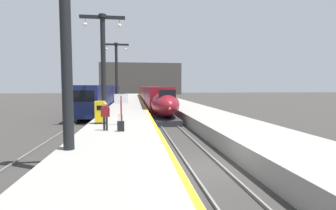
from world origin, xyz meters
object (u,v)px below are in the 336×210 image
(rolling_suitcase, at_px, (121,126))
(ticket_machine_yellow, at_px, (100,113))
(station_column_far, at_px, (116,67))
(regional_train_adjacent, at_px, (104,96))
(station_column_near, at_px, (65,2))
(passenger_near_edge, at_px, (105,114))
(departure_info_board, at_px, (121,103))
(highspeed_train_main, at_px, (150,95))
(station_column_mid, at_px, (103,55))

(rolling_suitcase, xyz_separation_m, ticket_machine_yellow, (-1.59, 3.31, 0.44))
(station_column_far, bearing_deg, regional_train_adjacent, 138.49)
(station_column_near, distance_m, passenger_near_edge, 6.79)
(rolling_suitcase, bearing_deg, regional_train_adjacent, 98.32)
(station_column_far, height_order, departure_info_board, station_column_far)
(station_column_far, bearing_deg, departure_info_board, -85.56)
(passenger_near_edge, distance_m, departure_info_board, 2.33)
(highspeed_train_main, xyz_separation_m, station_column_far, (-5.90, -8.83, 4.78))
(highspeed_train_main, distance_m, ticket_machine_yellow, 32.36)
(ticket_machine_yellow, bearing_deg, station_column_mid, 93.70)
(passenger_near_edge, relative_size, rolling_suitcase, 1.72)
(highspeed_train_main, bearing_deg, rolling_suitcase, -96.42)
(station_column_near, distance_m, station_column_mid, 12.79)
(station_column_near, height_order, station_column_far, station_column_near)
(station_column_near, xyz_separation_m, ticket_machine_yellow, (0.35, 7.36, -5.29))
(station_column_near, height_order, departure_info_board, station_column_near)
(highspeed_train_main, bearing_deg, departure_info_board, -97.06)
(regional_train_adjacent, height_order, station_column_far, station_column_far)
(station_column_mid, bearing_deg, rolling_suitcase, -77.46)
(ticket_machine_yellow, bearing_deg, highspeed_train_main, 80.12)
(regional_train_adjacent, relative_size, station_column_mid, 4.04)
(station_column_near, bearing_deg, station_column_mid, 90.00)
(highspeed_train_main, relative_size, rolling_suitcase, 58.19)
(station_column_far, bearing_deg, station_column_near, -90.00)
(ticket_machine_yellow, bearing_deg, passenger_near_edge, -77.11)
(station_column_far, height_order, rolling_suitcase, station_column_far)
(station_column_near, height_order, passenger_near_edge, station_column_near)
(highspeed_train_main, distance_m, rolling_suitcase, 35.42)
(regional_train_adjacent, relative_size, passenger_near_edge, 21.66)
(regional_train_adjacent, xyz_separation_m, departure_info_board, (4.05, -25.80, 0.43))
(regional_train_adjacent, height_order, rolling_suitcase, regional_train_adjacent)
(station_column_near, height_order, rolling_suitcase, station_column_near)
(ticket_machine_yellow, bearing_deg, station_column_far, 90.87)
(rolling_suitcase, bearing_deg, station_column_far, 94.21)
(station_column_near, distance_m, station_column_far, 30.40)
(station_column_mid, relative_size, station_column_far, 0.96)
(station_column_mid, xyz_separation_m, departure_info_board, (1.85, -6.22, -3.95))
(highspeed_train_main, xyz_separation_m, ticket_machine_yellow, (-5.55, -31.88, -0.16))
(regional_train_adjacent, distance_m, passenger_near_edge, 28.10)
(station_column_mid, distance_m, ticket_machine_yellow, 7.19)
(regional_train_adjacent, height_order, ticket_machine_yellow, regional_train_adjacent)
(passenger_near_edge, bearing_deg, ticket_machine_yellow, 102.89)
(station_column_far, height_order, passenger_near_edge, station_column_far)
(regional_train_adjacent, bearing_deg, highspeed_train_main, 40.37)
(departure_info_board, bearing_deg, rolling_suitcase, -87.96)
(rolling_suitcase, bearing_deg, station_column_near, -115.63)
(highspeed_train_main, relative_size, ticket_machine_yellow, 35.71)
(highspeed_train_main, relative_size, station_column_mid, 6.31)
(rolling_suitcase, distance_m, ticket_machine_yellow, 3.70)
(passenger_near_edge, bearing_deg, regional_train_adjacent, 96.58)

